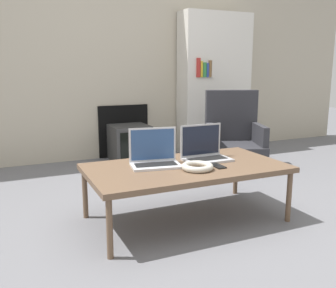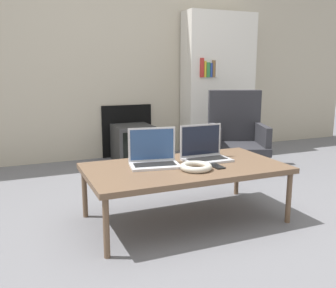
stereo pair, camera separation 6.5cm
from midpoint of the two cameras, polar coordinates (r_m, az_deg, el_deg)
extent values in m
plane|color=slate|center=(2.55, 4.84, -12.64)|extent=(14.00, 14.00, 0.00)
cube|color=#B7AD99|center=(4.42, -8.77, 14.76)|extent=(7.00, 0.06, 2.60)
cube|color=black|center=(4.48, -5.85, 2.02)|extent=(0.60, 0.03, 0.61)
cube|color=brown|center=(2.56, 3.35, -3.70)|extent=(1.34, 0.72, 0.04)
cylinder|color=brown|center=(2.13, -8.51, -12.56)|extent=(0.04, 0.04, 0.35)
cylinder|color=brown|center=(2.70, 18.58, -7.77)|extent=(0.04, 0.04, 0.35)
cylinder|color=brown|center=(2.71, -11.91, -7.33)|extent=(0.04, 0.04, 0.35)
cylinder|color=brown|center=(3.18, 11.01, -4.47)|extent=(0.04, 0.04, 0.35)
cube|color=silver|center=(2.52, -1.29, -3.29)|extent=(0.36, 0.26, 0.02)
cube|color=black|center=(2.52, -1.29, -3.09)|extent=(0.30, 0.16, 0.00)
cube|color=silver|center=(2.59, -1.76, -0.05)|extent=(0.33, 0.06, 0.23)
cube|color=#2D4C7F|center=(2.58, -1.72, -0.07)|extent=(0.30, 0.05, 0.21)
cube|color=#B2B2B7|center=(2.69, 6.65, -2.42)|extent=(0.33, 0.21, 0.02)
cube|color=black|center=(2.69, 6.65, -2.24)|extent=(0.28, 0.12, 0.00)
cube|color=#B2B2B7|center=(2.75, 5.67, 0.57)|extent=(0.33, 0.01, 0.23)
cube|color=black|center=(2.74, 5.71, 0.56)|extent=(0.30, 0.01, 0.21)
torus|color=beige|center=(2.45, 5.05, -3.48)|extent=(0.21, 0.21, 0.04)
cube|color=black|center=(2.54, 8.19, -3.39)|extent=(0.06, 0.13, 0.01)
cube|color=#383838|center=(4.30, -4.97, 0.22)|extent=(0.42, 0.41, 0.40)
cube|color=black|center=(4.10, -4.06, -0.31)|extent=(0.35, 0.01, 0.31)
cube|color=#2D2D33|center=(3.94, 11.03, -0.59)|extent=(0.71, 0.70, 0.08)
cube|color=#2D2D33|center=(4.11, 10.49, 4.31)|extent=(0.55, 0.29, 0.54)
cube|color=#2D2D33|center=(3.87, 7.55, 1.40)|extent=(0.23, 0.48, 0.20)
cube|color=#2D2D33|center=(3.98, 14.57, 1.42)|extent=(0.23, 0.48, 0.20)
cylinder|color=#4C3828|center=(3.67, 9.93, -3.60)|extent=(0.04, 0.04, 0.19)
cylinder|color=#4C3828|center=(3.93, 15.51, -2.85)|extent=(0.04, 0.04, 0.19)
cylinder|color=#4C3828|center=(4.04, 6.53, -2.11)|extent=(0.04, 0.04, 0.19)
cylinder|color=#4C3828|center=(4.28, 11.84, -1.52)|extent=(0.04, 0.04, 0.19)
cube|color=silver|center=(4.74, 8.03, 9.09)|extent=(0.90, 0.30, 1.70)
cube|color=#B22D28|center=(4.44, 5.63, 11.50)|extent=(0.04, 0.02, 0.22)
cube|color=gold|center=(4.46, 6.08, 11.27)|extent=(0.03, 0.02, 0.19)
cube|color=#337F42|center=(4.48, 6.54, 11.17)|extent=(0.04, 0.02, 0.17)
cube|color=#2D479E|center=(4.50, 7.00, 11.11)|extent=(0.03, 0.02, 0.16)
cube|color=brown|center=(4.52, 7.39, 11.30)|extent=(0.03, 0.02, 0.19)
cube|color=silver|center=(4.54, 7.79, 11.30)|extent=(0.03, 0.02, 0.20)
camera|label=1|loc=(0.03, -89.34, 0.14)|focal=40.00mm
camera|label=2|loc=(0.03, 90.66, -0.14)|focal=40.00mm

